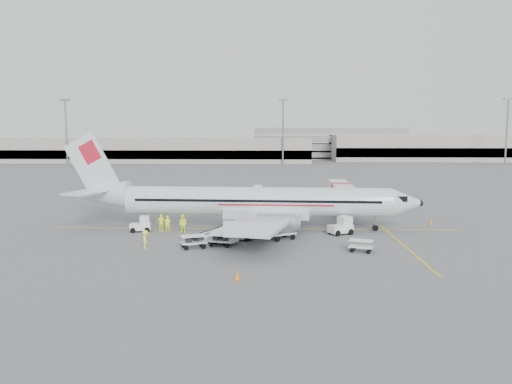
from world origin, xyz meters
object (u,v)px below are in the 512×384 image
aircraft (257,182)px  belt_loader (218,229)px  jet_bridge (341,200)px  tug_mid (239,231)px  tug_aft (140,224)px  tug_fore (340,226)px

aircraft → belt_loader: size_ratio=7.58×
belt_loader → jet_bridge: bearing=74.6°
aircraft → jet_bridge: size_ratio=2.36×
aircraft → tug_mid: size_ratio=16.33×
aircraft → jet_bridge: (10.21, 9.28, -3.06)m
belt_loader → tug_aft: bearing=173.6°
aircraft → jet_bridge: bearing=44.7°
aircraft → jet_bridge: aircraft is taller
jet_bridge → tug_aft: 25.12m
tug_fore → tug_mid: bearing=168.5°
jet_bridge → tug_mid: (-11.76, -15.03, -1.19)m
tug_aft → tug_fore: bearing=-12.1°
aircraft → tug_mid: aircraft is taller
belt_loader → tug_mid: 2.41m
aircraft → tug_fore: aircraft is taller
aircraft → tug_aft: bearing=-168.9°
aircraft → tug_fore: bearing=-14.1°
aircraft → belt_loader: bearing=-113.6°
jet_bridge → tug_fore: bearing=-96.2°
jet_bridge → tug_fore: (-1.61, -11.84, -1.15)m
aircraft → tug_aft: size_ratio=17.41×
aircraft → belt_loader: aircraft is taller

